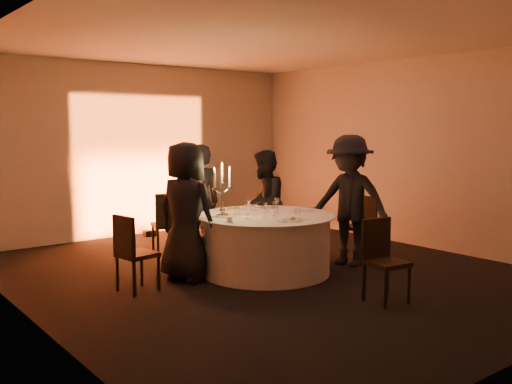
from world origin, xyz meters
TOP-DOWN VIEW (x-y plane):
  - floor at (0.00, 0.00)m, footprint 7.00×7.00m
  - ceiling at (0.00, 0.00)m, footprint 7.00×7.00m
  - wall_back at (0.00, 3.50)m, footprint 7.00×0.00m
  - wall_left at (-3.00, 0.00)m, footprint 0.00×7.00m
  - wall_right at (3.00, 0.00)m, footprint 0.00×7.00m
  - uplighter_fixture at (0.00, 3.20)m, footprint 0.25×0.12m
  - banquet_table at (0.00, 0.00)m, footprint 1.80×1.80m
  - chair_left at (-1.78, 0.25)m, footprint 0.45×0.45m
  - chair_back_left at (-0.52, 1.64)m, footprint 0.51×0.51m
  - chair_back_right at (1.06, 1.19)m, footprint 0.57×0.57m
  - chair_right at (1.80, -0.06)m, footprint 0.40×0.40m
  - chair_front at (0.25, -1.73)m, footprint 0.45×0.45m
  - guest_left at (-1.00, 0.34)m, footprint 0.79×0.98m
  - guest_back_left at (-0.31, 1.12)m, footprint 0.69×0.55m
  - guest_back_right at (0.66, 0.85)m, footprint 0.96×0.93m
  - guest_right at (1.16, -0.39)m, footprint 1.01×1.32m
  - plate_left at (-0.48, 0.21)m, footprint 0.35×0.28m
  - plate_back_left at (-0.14, 0.61)m, footprint 0.36×0.25m
  - plate_back_right at (0.34, 0.43)m, footprint 0.35×0.27m
  - plate_right at (0.55, -0.13)m, footprint 0.36×0.29m
  - plate_front at (-0.04, -0.58)m, footprint 0.36×0.26m
  - coffee_cup at (-0.70, -0.18)m, footprint 0.11×0.11m
  - candelabra at (-0.51, 0.25)m, footprint 0.29×0.14m
  - wine_glass_a at (-0.38, -0.11)m, footprint 0.07×0.07m
  - wine_glass_b at (0.01, -0.16)m, footprint 0.07×0.07m
  - wine_glass_c at (0.19, -0.02)m, footprint 0.07×0.07m
  - wine_glass_d at (-0.18, 0.15)m, footprint 0.07×0.07m
  - wine_glass_e at (-0.16, -0.19)m, footprint 0.07×0.07m
  - wine_glass_f at (0.27, 0.11)m, footprint 0.07×0.07m
  - tumbler_a at (0.32, -0.28)m, footprint 0.07×0.07m
  - tumbler_b at (0.06, 0.34)m, footprint 0.07×0.07m
  - tumbler_c at (-0.19, 0.36)m, footprint 0.07×0.07m
  - tumbler_d at (0.08, 0.07)m, footprint 0.07×0.07m

SIDE VIEW (x-z plane):
  - floor at x=0.00m, z-range 0.00..0.00m
  - uplighter_fixture at x=0.00m, z-range 0.00..0.10m
  - banquet_table at x=0.00m, z-range 0.00..0.77m
  - chair_right at x=1.80m, z-range 0.05..0.93m
  - chair_front at x=0.25m, z-range 0.05..0.96m
  - chair_left at x=-1.78m, z-range 0.06..0.96m
  - chair_back_right at x=1.06m, z-range 0.06..0.98m
  - chair_back_left at x=-0.52m, z-range 0.06..1.01m
  - plate_back_right at x=0.34m, z-range 0.77..0.78m
  - plate_right at x=0.55m, z-range 0.77..0.78m
  - guest_back_right at x=0.66m, z-range 0.00..1.56m
  - plate_left at x=-0.48m, z-range 0.74..0.83m
  - plate_front at x=-0.04m, z-range 0.75..0.83m
  - plate_back_left at x=-0.14m, z-range 0.75..0.83m
  - coffee_cup at x=-0.70m, z-range 0.77..0.83m
  - tumbler_a at x=0.32m, z-range 0.77..0.86m
  - tumbler_b at x=0.06m, z-range 0.77..0.86m
  - tumbler_c at x=-0.19m, z-range 0.77..0.86m
  - tumbler_d at x=0.08m, z-range 0.77..0.86m
  - guest_back_left at x=-0.31m, z-range 0.00..1.67m
  - guest_left at x=-1.00m, z-range 0.00..1.73m
  - guest_right at x=1.16m, z-range 0.00..1.80m
  - wine_glass_a at x=-0.38m, z-range 0.81..1.00m
  - wine_glass_b at x=0.01m, z-range 0.81..1.00m
  - wine_glass_c at x=0.19m, z-range 0.81..1.00m
  - wine_glass_d at x=-0.18m, z-range 0.81..1.00m
  - wine_glass_e at x=-0.16m, z-range 0.81..1.00m
  - wine_glass_f at x=0.27m, z-range 0.81..1.00m
  - candelabra at x=-0.51m, z-range 0.66..1.36m
  - wall_back at x=0.00m, z-range -2.00..5.00m
  - wall_left at x=-3.00m, z-range -2.00..5.00m
  - wall_right at x=3.00m, z-range -2.00..5.00m
  - ceiling at x=0.00m, z-range 3.00..3.00m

